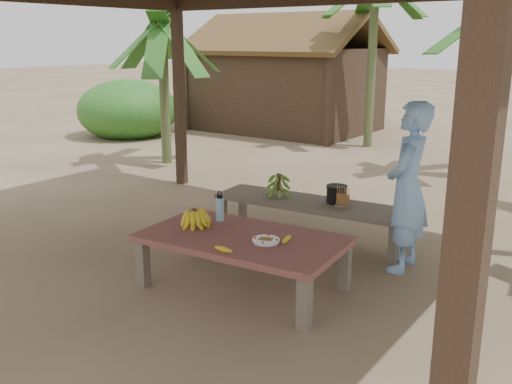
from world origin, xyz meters
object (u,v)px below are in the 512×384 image
Objects in this scene: work_table at (243,243)px; woman at (407,188)px; cooking_pot at (337,194)px; bench at (310,206)px; plate at (266,241)px; water_flask at (220,208)px; ripe_banana_bunch at (194,216)px.

work_table is 1.69m from woman.
cooking_pot reaches higher than work_table.
plate is at bearing -79.34° from bench.
water_flask is at bearing 160.63° from plate.
water_flask is (-0.72, 0.25, 0.11)m from plate.
plate is (0.44, -1.51, 0.12)m from bench.
water_flask is 1.48m from cooking_pot.
cooking_pot is (0.54, 1.38, -0.08)m from water_flask.
bench is 1.58m from plate.
work_table is 1.51m from bench.
ripe_banana_bunch reaches higher than cooking_pot.
water_flask reaches higher than bench.
plate is 1.64m from cooking_pot.
bench is 10.10× the size of cooking_pot.
plate reaches higher than work_table.
water_flask is at bearing -111.45° from cooking_pot.
woman is at bearing -19.51° from cooking_pot.
ripe_banana_bunch is at bearing 177.94° from work_table.
plate is at bearing -83.85° from cooking_pot.
bench is at bearing -155.93° from cooking_pot.
cooking_pot is at bearing 68.55° from water_flask.
water_flask is (-0.45, 0.24, 0.19)m from work_table.
water_flask is 1.82m from woman.
plate is 1.54m from woman.
water_flask is (-0.28, -1.26, 0.23)m from bench.
woman reaches higher than cooking_pot.
plate is 0.80× the size of water_flask.
plate is 1.08× the size of cooking_pot.
work_table is 7.88× the size of plate.
plate is at bearing -35.19° from woman.
ripe_banana_bunch is (-0.37, -1.53, 0.20)m from bench.
work_table is at bearing -43.62° from woman.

